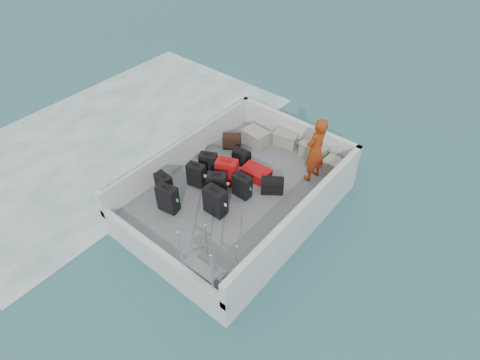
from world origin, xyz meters
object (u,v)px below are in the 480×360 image
at_px(suitcase_6, 215,201).
at_px(passenger, 316,150).
at_px(crate_0, 255,137).
at_px(suitcase_4, 217,185).
at_px(suitcase_1, 196,175).
at_px(crate_3, 335,167).
at_px(suitcase_2, 208,164).
at_px(suitcase_0, 164,186).
at_px(suitcase_7, 242,186).
at_px(crate_2, 314,151).
at_px(suitcase_5, 227,172).
at_px(crate_1, 286,139).
at_px(suitcase_3, 168,199).
at_px(suitcase_8, 256,173).

bearing_deg(suitcase_6, passenger, 65.93).
height_order(crate_0, passenger, passenger).
bearing_deg(passenger, suitcase_4, -26.76).
distance_m(suitcase_1, passenger, 2.81).
bearing_deg(passenger, suitcase_1, -36.59).
bearing_deg(crate_3, suitcase_1, -132.71).
bearing_deg(passenger, suitcase_2, -45.50).
xyz_separation_m(suitcase_0, passenger, (2.25, 2.68, 0.52)).
distance_m(suitcase_7, crate_2, 2.31).
bearing_deg(suitcase_6, suitcase_0, -164.96).
xyz_separation_m(suitcase_6, crate_3, (1.35, 2.84, -0.18)).
bearing_deg(crate_3, passenger, -123.74).
bearing_deg(crate_0, suitcase_2, -93.89).
bearing_deg(crate_3, suitcase_5, -132.21).
bearing_deg(suitcase_6, crate_1, 93.62).
xyz_separation_m(suitcase_5, suitcase_6, (0.43, -0.88, -0.00)).
height_order(suitcase_3, crate_2, suitcase_3).
height_order(suitcase_3, suitcase_8, suitcase_3).
distance_m(suitcase_0, suitcase_2, 1.23).
distance_m(suitcase_6, crate_1, 3.04).
bearing_deg(suitcase_8, crate_2, -26.71).
bearing_deg(suitcase_1, suitcase_8, 37.30).
height_order(suitcase_6, crate_1, suitcase_6).
bearing_deg(crate_3, crate_1, 173.44).
distance_m(suitcase_4, suitcase_6, 0.53).
height_order(suitcase_1, suitcase_6, suitcase_6).
distance_m(crate_3, passenger, 0.91).
xyz_separation_m(suitcase_8, crate_3, (1.37, 1.37, 0.03)).
relative_size(suitcase_0, passenger, 0.38).
height_order(suitcase_3, suitcase_5, same).
relative_size(suitcase_4, crate_0, 1.04).
bearing_deg(crate_2, suitcase_5, -116.41).
height_order(suitcase_4, suitcase_6, suitcase_6).
xyz_separation_m(suitcase_8, crate_1, (-0.20, 1.55, 0.04)).
bearing_deg(suitcase_8, suitcase_2, 118.50).
distance_m(suitcase_1, suitcase_7, 1.12).
height_order(suitcase_3, crate_1, suitcase_3).
height_order(suitcase_0, suitcase_1, suitcase_0).
bearing_deg(suitcase_6, suitcase_3, -145.53).
distance_m(suitcase_4, crate_2, 2.78).
bearing_deg(suitcase_3, crate_0, 80.45).
distance_m(suitcase_5, suitcase_7, 0.56).
xyz_separation_m(suitcase_8, crate_0, (-0.86, 1.08, 0.05)).
bearing_deg(crate_3, crate_2, 165.78).
height_order(suitcase_1, crate_1, suitcase_1).
xyz_separation_m(suitcase_7, crate_2, (0.52, 2.25, -0.10)).
height_order(crate_0, crate_2, crate_2).
bearing_deg(crate_1, suitcase_2, -109.52).
bearing_deg(suitcase_5, suitcase_6, -86.89).
bearing_deg(suitcase_6, crate_2, 77.47).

